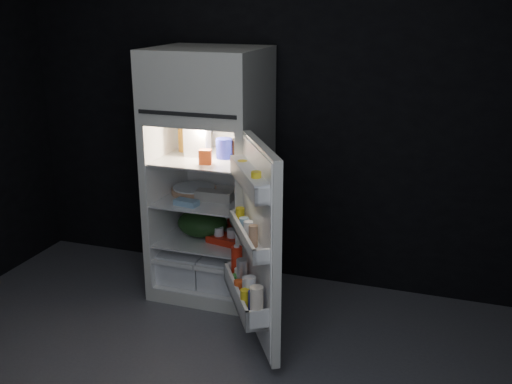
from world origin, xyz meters
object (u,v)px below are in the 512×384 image
at_px(egg_carton, 214,196).
at_px(fridge_door, 256,247).
at_px(refrigerator, 211,165).
at_px(yogurt_tray, 227,240).
at_px(milk_jug, 197,139).

bearing_deg(egg_carton, fridge_door, -51.31).
height_order(refrigerator, yogurt_tray, refrigerator).
distance_m(egg_carton, yogurt_tray, 0.33).
bearing_deg(milk_jug, refrigerator, -3.16).
xyz_separation_m(milk_jug, egg_carton, (0.16, -0.08, -0.38)).
bearing_deg(fridge_door, yogurt_tray, 125.92).
bearing_deg(egg_carton, milk_jug, 150.53).
xyz_separation_m(fridge_door, milk_jug, (-0.67, 0.69, 0.46)).
bearing_deg(refrigerator, yogurt_tray, -37.17).
xyz_separation_m(fridge_door, yogurt_tray, (-0.42, 0.58, -0.23)).
bearing_deg(yogurt_tray, fridge_door, -42.39).
bearing_deg(egg_carton, refrigerator, 121.15).
bearing_deg(yogurt_tray, refrigerator, 154.52).
relative_size(refrigerator, yogurt_tray, 6.63).
height_order(egg_carton, yogurt_tray, egg_carton).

